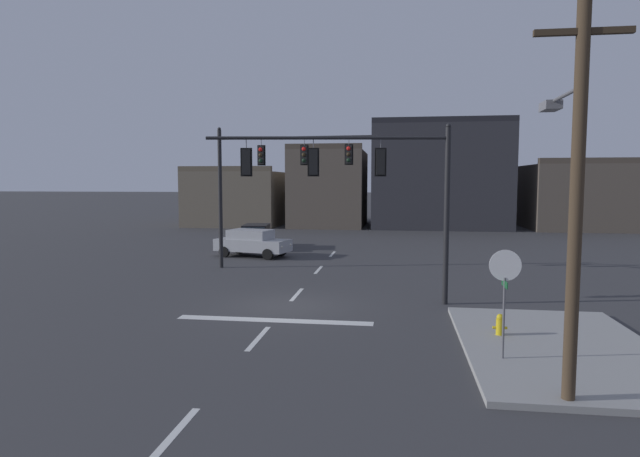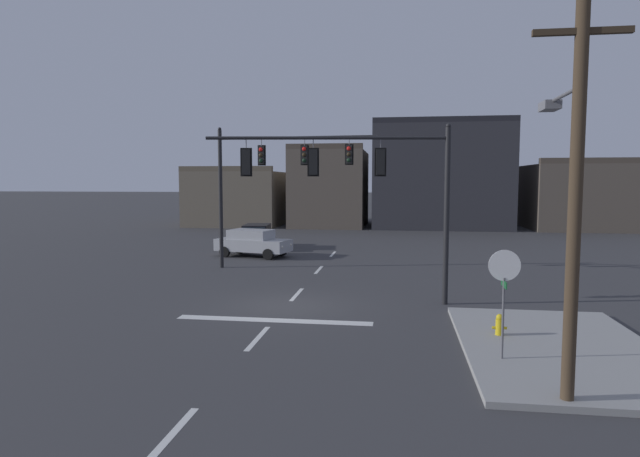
% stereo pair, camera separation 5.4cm
% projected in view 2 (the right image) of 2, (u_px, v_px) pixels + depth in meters
% --- Properties ---
extents(ground_plane, '(400.00, 400.00, 0.00)m').
position_uv_depth(ground_plane, '(287.00, 306.00, 19.24)').
color(ground_plane, '#353538').
extents(sidewalk_near_corner, '(5.00, 8.00, 0.15)m').
position_uv_depth(sidewalk_near_corner, '(559.00, 348.00, 14.12)').
color(sidewalk_near_corner, gray).
rests_on(sidewalk_near_corner, ground).
extents(stop_bar_paint, '(6.40, 0.50, 0.01)m').
position_uv_depth(stop_bar_paint, '(274.00, 320.00, 17.27)').
color(stop_bar_paint, silver).
rests_on(stop_bar_paint, ground).
extents(lane_centreline, '(0.16, 26.40, 0.01)m').
position_uv_depth(lane_centreline, '(297.00, 294.00, 21.21)').
color(lane_centreline, silver).
rests_on(lane_centreline, ground).
extents(signal_mast_near_side, '(8.69, 1.29, 6.53)m').
position_uv_depth(signal_mast_near_side, '(366.00, 178.00, 19.20)').
color(signal_mast_near_side, black).
rests_on(signal_mast_near_side, ground).
extents(signal_mast_far_side, '(8.10, 0.70, 7.22)m').
position_uv_depth(signal_mast_far_side, '(268.00, 170.00, 26.90)').
color(signal_mast_far_side, black).
rests_on(signal_mast_far_side, ground).
extents(stop_sign, '(0.76, 0.64, 2.83)m').
position_uv_depth(stop_sign, '(504.00, 278.00, 12.94)').
color(stop_sign, '#56565B').
rests_on(stop_sign, ground).
extents(car_lot_nearside, '(4.71, 2.82, 1.61)m').
position_uv_depth(car_lot_nearside, '(253.00, 242.00, 31.85)').
color(car_lot_nearside, '#9EA0A5').
rests_on(car_lot_nearside, ground).
extents(car_lot_middle, '(2.28, 4.59, 1.61)m').
position_uv_depth(car_lot_middle, '(257.00, 235.00, 35.87)').
color(car_lot_middle, black).
rests_on(car_lot_middle, ground).
extents(utility_pole, '(2.20, 2.48, 8.68)m').
position_uv_depth(utility_pole, '(574.00, 165.00, 10.40)').
color(utility_pole, '#423323').
rests_on(utility_pole, ground).
extents(fire_hydrant, '(0.40, 0.30, 0.75)m').
position_uv_depth(fire_hydrant, '(499.00, 329.00, 15.09)').
color(fire_hydrant, gold).
rests_on(fire_hydrant, ground).
extents(building_row, '(43.26, 12.96, 10.22)m').
position_uv_depth(building_row, '(410.00, 186.00, 54.03)').
color(building_row, '#665B4C').
rests_on(building_row, ground).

